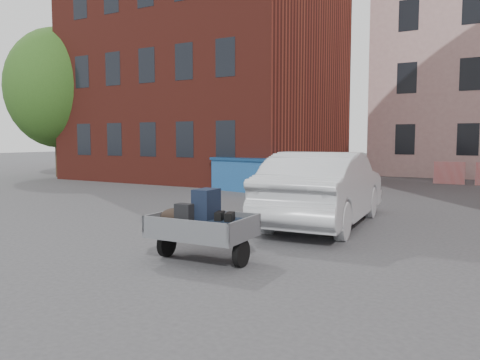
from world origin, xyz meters
The scene contains 7 objects.
ground centered at (0.00, 0.00, 0.00)m, with size 120.00×120.00×0.00m, color #38383A.
building_brick centered at (-9.00, 13.00, 7.00)m, with size 12.00×10.00×14.00m, color #591E16.
far_building centered at (-20.00, 22.00, 4.00)m, with size 6.00×6.00×8.00m, color maroon.
tree centered at (-16.00, 9.00, 5.17)m, with size 5.28×5.28×8.30m.
trailer centered at (0.44, -1.60, 0.61)m, with size 1.64×1.83×1.20m.
dumpster centered at (-3.89, 8.18, 0.65)m, with size 3.33×2.16×1.29m.
silver_car centered at (1.05, 2.61, 0.86)m, with size 1.82×5.22×1.72m, color silver.
Camera 1 is at (4.74, -7.85, 2.01)m, focal length 35.00 mm.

